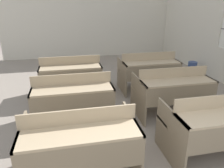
{
  "coord_description": "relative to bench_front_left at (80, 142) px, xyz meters",
  "views": [
    {
      "loc": [
        -0.84,
        -0.51,
        1.92
      ],
      "look_at": [
        -0.2,
        2.5,
        0.75
      ],
      "focal_mm": 35.0,
      "sensor_mm": 36.0,
      "label": 1
    }
  ],
  "objects": [
    {
      "name": "bench_third_left",
      "position": [
        -0.02,
        2.4,
        0.0
      ],
      "size": [
        1.24,
        0.8,
        0.87
      ],
      "color": "#7D6E57",
      "rests_on": "ground_plane"
    },
    {
      "name": "bench_second_right",
      "position": [
        1.69,
        1.2,
        0.0
      ],
      "size": [
        1.24,
        0.8,
        0.87
      ],
      "color": "#80715A",
      "rests_on": "ground_plane"
    },
    {
      "name": "bench_third_right",
      "position": [
        1.7,
        2.39,
        0.0
      ],
      "size": [
        1.24,
        0.8,
        0.87
      ],
      "color": "#83735C",
      "rests_on": "ground_plane"
    },
    {
      "name": "wall_back",
      "position": [
        0.76,
        5.96,
        1.13
      ],
      "size": [
        5.98,
        0.06,
        3.2
      ],
      "color": "beige",
      "rests_on": "ground_plane"
    },
    {
      "name": "bench_front_left",
      "position": [
        0.0,
        0.0,
        0.0
      ],
      "size": [
        1.24,
        0.8,
        0.87
      ],
      "color": "#7B6C55",
      "rests_on": "ground_plane"
    },
    {
      "name": "bench_front_right",
      "position": [
        1.71,
        0.02,
        0.0
      ],
      "size": [
        1.24,
        0.8,
        0.87
      ],
      "color": "#83735C",
      "rests_on": "ground_plane"
    },
    {
      "name": "bench_second_left",
      "position": [
        -0.03,
        1.21,
        0.0
      ],
      "size": [
        1.24,
        0.8,
        0.87
      ],
      "color": "#7D6D56",
      "rests_on": "ground_plane"
    },
    {
      "name": "wastepaper_bin",
      "position": [
        3.37,
        3.27,
        -0.3
      ],
      "size": [
        0.24,
        0.24,
        0.34
      ],
      "color": "#33477A",
      "rests_on": "ground_plane"
    }
  ]
}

